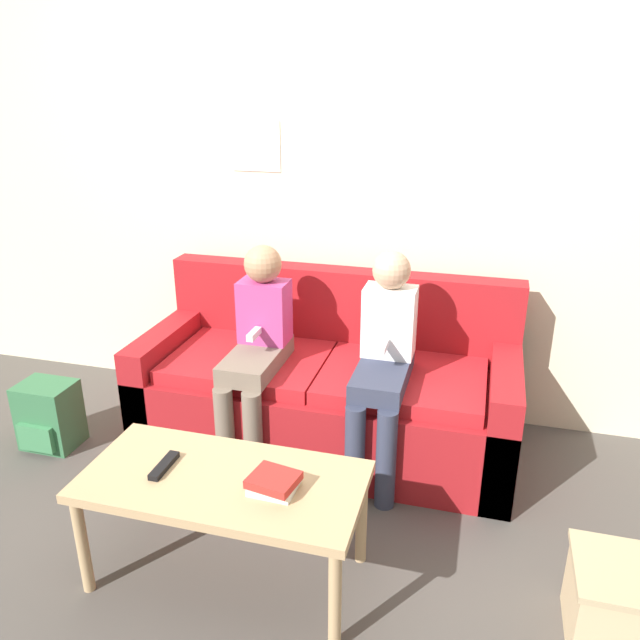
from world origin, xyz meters
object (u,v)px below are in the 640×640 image
Objects in this scene: coffee_table at (223,489)px; person_left at (257,343)px; couch at (327,391)px; storage_box at (631,608)px; person_right at (384,357)px; backpack at (49,416)px; tv_remote at (164,466)px.

person_left reaches higher than coffee_table.
storage_box is at bearing -36.51° from couch.
person_right is 1.76m from backpack.
couch reaches higher than storage_box.
person_right reaches higher than person_left.
person_left is 1.18m from backpack.
tv_remote is (-0.35, -1.03, 0.17)m from couch.
person_left reaches higher than storage_box.
tv_remote is 1.22m from backpack.
tv_remote is (-0.67, -0.84, -0.15)m from person_right.
backpack is (-1.07, -0.24, -0.43)m from person_left.
tv_remote is at bearing -108.79° from couch.
storage_box is at bearing 2.20° from tv_remote.
couch is 0.49m from person_right.
couch is 0.48m from person_left.
tv_remote is (-0.23, -0.01, 0.06)m from coffee_table.
couch is at bearing 32.22° from person_left.
backpack is (-1.02, 0.61, -0.29)m from tv_remote.
coffee_table is 0.96× the size of person_right.
person_right reaches higher than couch.
couch is at bearing 148.96° from person_right.
person_right is 3.07× the size of backpack.
storage_box is 1.16× the size of backpack.
coffee_table is at bearing -96.69° from couch.
couch is 1.11m from tv_remote.
person_left is at bearing -179.96° from person_right.
storage_box is (0.99, -0.77, -0.45)m from person_right.
tv_remote is (-0.05, -0.84, -0.15)m from person_left.
coffee_table reaches higher than storage_box.
person_left is (-0.30, -0.19, 0.31)m from couch.
couch is at bearing 70.95° from tv_remote.
storage_box is (1.30, -0.96, -0.14)m from couch.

